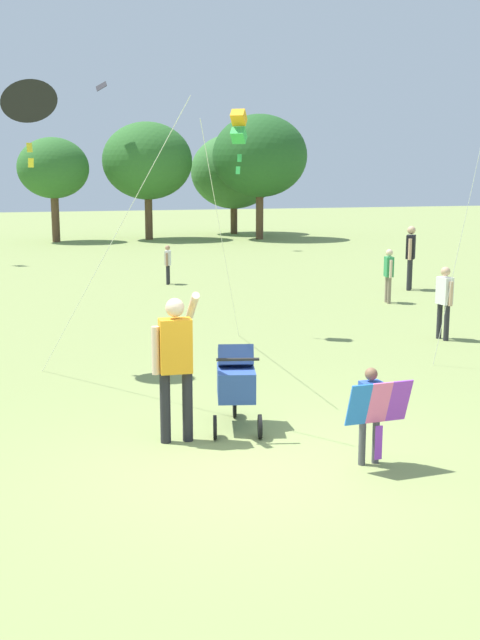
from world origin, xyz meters
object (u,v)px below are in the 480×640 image
person_sitting_far (411,252)px  person_kid_running (389,271)px  stroller (236,379)px  kite_orange_delta (238,129)px  child_with_butterfly_kite (372,407)px  person_adult_flyer (176,356)px  kite_adult_black (30,103)px  person_red_shirt (168,261)px  person_couple_left (444,297)px

person_sitting_far → person_kid_running: size_ratio=1.32×
stroller → kite_orange_delta: 6.23m
kite_orange_delta → person_kid_running: kite_orange_delta is taller
child_with_butterfly_kite → kite_orange_delta: 7.42m
person_adult_flyer → person_sitting_far: 12.89m
kite_orange_delta → person_sitting_far: 8.01m
person_adult_flyer → stroller: person_adult_flyer is taller
kite_adult_black → person_red_shirt: (4.05, 8.83, -3.39)m
stroller → kite_adult_black: bearing=120.0°
person_adult_flyer → child_with_butterfly_kite: bearing=-37.6°
person_couple_left → kite_adult_black: bearing=-179.6°
child_with_butterfly_kite → person_couple_left: 6.67m
kite_orange_delta → person_kid_running: 6.06m
child_with_butterfly_kite → person_couple_left: person_couple_left is taller
child_with_butterfly_kite → person_adult_flyer: size_ratio=0.60×
child_with_butterfly_kite → person_couple_left: size_ratio=0.77×
stroller → kite_adult_black: (-2.02, 3.49, 3.43)m
kite_adult_black → kite_orange_delta: bearing=22.7°
person_adult_flyer → person_sitting_far: size_ratio=1.02×
child_with_butterfly_kite → kite_orange_delta: (0.75, 6.65, 3.20)m
stroller → person_kid_running: 9.82m
stroller → person_kid_running: bearing=50.1°
person_sitting_far → person_adult_flyer: bearing=-132.5°
person_adult_flyer → kite_adult_black: size_ratio=0.40×
kite_orange_delta → person_red_shirt: bearing=87.4°
person_adult_flyer → kite_orange_delta: 6.51m
person_sitting_far → person_couple_left: 6.33m
person_sitting_far → person_couple_left: (-2.71, -5.71, -0.20)m
kite_adult_black → kite_orange_delta: 4.04m
stroller → person_sitting_far: bearing=49.5°
person_red_shirt → child_with_butterfly_kite: bearing=-94.4°
person_kid_running → person_red_shirt: bearing=131.7°
person_red_shirt → person_couple_left: size_ratio=0.80×
child_with_butterfly_kite → stroller: bearing=120.8°
person_couple_left → child_with_butterfly_kite: bearing=-129.5°
kite_adult_black → person_red_shirt: size_ratio=3.99×
person_kid_running → person_couple_left: bearing=-105.4°
kite_adult_black → person_couple_left: (7.21, 0.05, -3.24)m
stroller → child_with_butterfly_kite: bearing=-59.2°
child_with_butterfly_kite → person_couple_left: bearing=50.5°
person_kid_running → kite_adult_black: bearing=-154.1°
person_sitting_far → person_couple_left: bearing=-115.4°
person_adult_flyer → person_kid_running: person_adult_flyer is taller
child_with_butterfly_kite → person_sitting_far: size_ratio=0.62×
stroller → person_sitting_far: 12.18m
person_adult_flyer → person_kid_running: size_ratio=1.35×
person_red_shirt → person_kid_running: size_ratio=0.85×
child_with_butterfly_kite → stroller: (-0.96, 1.61, -0.02)m
kite_adult_black → person_sitting_far: bearing=30.2°
person_adult_flyer → kite_orange_delta: size_ratio=0.41×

